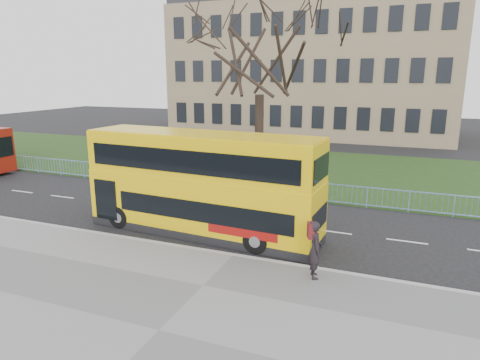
% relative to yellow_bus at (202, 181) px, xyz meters
% --- Properties ---
extents(ground, '(120.00, 120.00, 0.00)m').
position_rel_yellow_bus_xyz_m(ground, '(2.24, -0.39, -2.28)').
color(ground, black).
rests_on(ground, ground).
extents(pavement, '(80.00, 10.50, 0.12)m').
position_rel_yellow_bus_xyz_m(pavement, '(2.24, -7.14, -2.22)').
color(pavement, slate).
rests_on(pavement, ground).
extents(kerb, '(80.00, 0.20, 0.14)m').
position_rel_yellow_bus_xyz_m(kerb, '(2.24, -1.94, -2.21)').
color(kerb, '#9D9D9F').
rests_on(kerb, ground).
extents(grass_verge, '(80.00, 15.40, 0.08)m').
position_rel_yellow_bus_xyz_m(grass_verge, '(2.24, 13.91, -2.24)').
color(grass_verge, '#1A3312').
rests_on(grass_verge, ground).
extents(guard_railing, '(40.00, 0.12, 1.10)m').
position_rel_yellow_bus_xyz_m(guard_railing, '(2.24, 6.21, -1.73)').
color(guard_railing, '#7A9EDA').
rests_on(guard_railing, ground).
extents(bare_tree, '(8.94, 8.94, 12.77)m').
position_rel_yellow_bus_xyz_m(bare_tree, '(-0.76, 9.61, 4.19)').
color(bare_tree, black).
rests_on(bare_tree, grass_verge).
extents(civic_building, '(30.00, 15.00, 14.00)m').
position_rel_yellow_bus_xyz_m(civic_building, '(-2.76, 34.61, 4.72)').
color(civic_building, '#7E6A50').
rests_on(civic_building, ground).
extents(yellow_bus, '(10.28, 3.07, 4.25)m').
position_rel_yellow_bus_xyz_m(yellow_bus, '(0.00, 0.00, 0.00)').
color(yellow_bus, yellow).
rests_on(yellow_bus, ground).
extents(pedestrian, '(0.70, 0.83, 1.94)m').
position_rel_yellow_bus_xyz_m(pedestrian, '(5.39, -2.63, -1.19)').
color(pedestrian, black).
rests_on(pedestrian, pavement).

